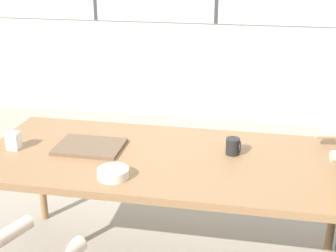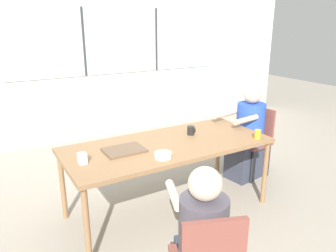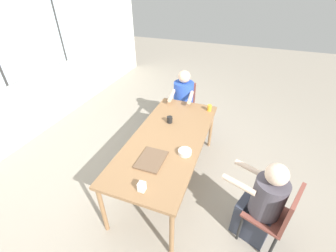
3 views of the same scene
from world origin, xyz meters
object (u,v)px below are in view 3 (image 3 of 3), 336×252
(chair_for_woman_green_shirt, at_px, (184,102))
(milk_carton_small, at_px, (142,187))
(person_man_blue_shirt, at_px, (261,206))
(person_woman_green_shirt, at_px, (183,106))
(chair_for_man_blue_shirt, at_px, (278,214))
(bowl_white_shallow, at_px, (185,152))
(juice_glass, at_px, (209,108))
(coffee_mug, at_px, (170,120))

(chair_for_woman_green_shirt, distance_m, milk_carton_small, 2.33)
(chair_for_woman_green_shirt, bearing_deg, person_man_blue_shirt, 118.49)
(person_woman_green_shirt, relative_size, person_man_blue_shirt, 1.08)
(person_woman_green_shirt, height_order, milk_carton_small, person_woman_green_shirt)
(chair_for_man_blue_shirt, xyz_separation_m, bowl_white_shallow, (0.28, 1.06, 0.26))
(chair_for_woman_green_shirt, distance_m, person_woman_green_shirt, 0.17)
(juice_glass, height_order, bowl_white_shallow, juice_glass)
(chair_for_man_blue_shirt, bearing_deg, chair_for_woman_green_shirt, 59.42)
(chair_for_woman_green_shirt, xyz_separation_m, person_man_blue_shirt, (-1.87, -1.40, -0.03))
(coffee_mug, bearing_deg, person_woman_green_shirt, 5.06)
(coffee_mug, bearing_deg, milk_carton_small, -172.57)
(chair_for_woman_green_shirt, height_order, juice_glass, chair_for_woman_green_shirt)
(juice_glass, xyz_separation_m, milk_carton_small, (-1.74, 0.30, 0.00))
(milk_carton_small, bearing_deg, juice_glass, -9.68)
(bowl_white_shallow, bearing_deg, coffee_mug, 34.68)
(person_woman_green_shirt, relative_size, juice_glass, 12.15)
(person_man_blue_shirt, distance_m, milk_carton_small, 1.25)
(chair_for_woman_green_shirt, bearing_deg, chair_for_man_blue_shirt, 120.58)
(person_woman_green_shirt, relative_size, milk_carton_small, 12.00)
(chair_for_man_blue_shirt, height_order, person_woman_green_shirt, person_woman_green_shirt)
(juice_glass, height_order, milk_carton_small, milk_carton_small)
(chair_for_woman_green_shirt, bearing_deg, milk_carton_small, 88.26)
(milk_carton_small, bearing_deg, coffee_mug, 7.43)
(chair_for_woman_green_shirt, xyz_separation_m, milk_carton_small, (-2.30, -0.26, 0.28))
(person_man_blue_shirt, distance_m, juice_glass, 1.58)
(coffee_mug, relative_size, juice_glass, 0.96)
(person_man_blue_shirt, xyz_separation_m, juice_glass, (1.31, 0.83, 0.31))
(chair_for_man_blue_shirt, height_order, milk_carton_small, chair_for_man_blue_shirt)
(person_woman_green_shirt, bearing_deg, juice_glass, 135.50)
(coffee_mug, xyz_separation_m, milk_carton_small, (-1.22, -0.16, 0.00))
(juice_glass, bearing_deg, coffee_mug, 138.61)
(bowl_white_shallow, bearing_deg, person_man_blue_shirt, -104.00)
(chair_for_man_blue_shirt, relative_size, milk_carton_small, 8.93)
(juice_glass, distance_m, bowl_white_shallow, 1.09)
(chair_for_woman_green_shirt, xyz_separation_m, coffee_mug, (-1.08, -0.10, 0.28))
(chair_for_man_blue_shirt, distance_m, person_man_blue_shirt, 0.17)
(person_man_blue_shirt, height_order, bowl_white_shallow, person_man_blue_shirt)
(chair_for_woman_green_shirt, distance_m, person_man_blue_shirt, 2.33)
(chair_for_woman_green_shirt, relative_size, bowl_white_shallow, 5.53)
(juice_glass, bearing_deg, chair_for_man_blue_shirt, -144.02)
(chair_for_man_blue_shirt, bearing_deg, person_woman_green_shirt, 61.52)
(chair_for_man_blue_shirt, height_order, person_man_blue_shirt, person_man_blue_shirt)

